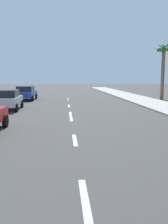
% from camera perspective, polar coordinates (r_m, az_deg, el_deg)
% --- Properties ---
extents(ground_plane, '(160.00, 160.00, 0.00)m').
position_cam_1_polar(ground_plane, '(18.06, -3.37, 0.20)').
color(ground_plane, '#423F3D').
extents(sidewalk_strip, '(3.60, 80.00, 0.14)m').
position_cam_1_polar(sidewalk_strip, '(21.75, 18.29, 1.34)').
color(sidewalk_strip, '#B2ADA3').
rests_on(sidewalk_strip, ground).
extents(lane_stripe_2, '(0.16, 1.80, 0.01)m').
position_cam_1_polar(lane_stripe_2, '(5.32, 0.17, -19.82)').
color(lane_stripe_2, white).
rests_on(lane_stripe_2, ground).
extents(lane_stripe_3, '(0.16, 1.80, 0.01)m').
position_cam_1_polar(lane_stripe_3, '(9.76, -2.20, -6.66)').
color(lane_stripe_3, white).
rests_on(lane_stripe_3, ground).
extents(lane_stripe_4, '(0.16, 1.80, 0.01)m').
position_cam_1_polar(lane_stripe_4, '(14.78, -3.07, -1.57)').
color(lane_stripe_4, white).
rests_on(lane_stripe_4, ground).
extents(lane_stripe_5, '(0.16, 1.80, 0.01)m').
position_cam_1_polar(lane_stripe_5, '(16.81, -3.27, -0.39)').
color(lane_stripe_5, white).
rests_on(lane_stripe_5, ground).
extents(lane_stripe_6, '(0.16, 1.80, 0.01)m').
position_cam_1_polar(lane_stripe_6, '(21.43, -3.59, 1.47)').
color(lane_stripe_6, white).
rests_on(lane_stripe_6, ground).
extents(lane_stripe_7, '(0.16, 1.80, 0.01)m').
position_cam_1_polar(lane_stripe_7, '(28.54, -3.87, 3.13)').
color(lane_stripe_7, white).
rests_on(lane_stripe_7, ground).
extents(lane_stripe_8, '(0.16, 1.80, 0.01)m').
position_cam_1_polar(lane_stripe_8, '(27.55, -3.84, 2.95)').
color(lane_stripe_8, white).
rests_on(lane_stripe_8, ground).
extents(parked_car_silver, '(1.88, 3.91, 1.57)m').
position_cam_1_polar(parked_car_silver, '(19.61, -17.57, 2.92)').
color(parked_car_silver, '#B7BABF').
rests_on(parked_car_silver, ground).
extents(parked_car_blue, '(2.12, 4.47, 1.57)m').
position_cam_1_polar(parked_car_blue, '(27.78, -13.67, 4.52)').
color(parked_car_blue, '#1E389E').
rests_on(parked_car_blue, ground).
extents(palm_tree_distant, '(1.74, 1.84, 6.50)m').
position_cam_1_polar(palm_tree_distant, '(28.80, 18.41, 12.25)').
color(palm_tree_distant, brown).
rests_on(palm_tree_distant, ground).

